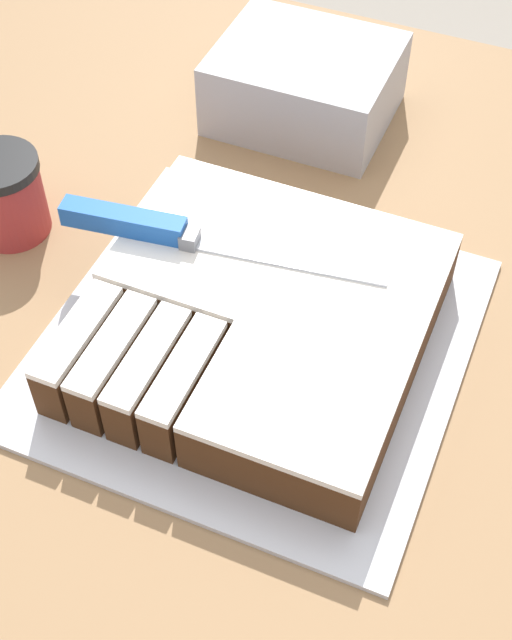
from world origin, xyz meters
The scene contains 6 objects.
countertop centered at (0.00, 0.00, 0.46)m, with size 1.40×1.10×0.92m.
cake_board centered at (-0.02, -0.04, 0.92)m, with size 0.38×0.39×0.01m.
cake centered at (-0.01, -0.04, 0.95)m, with size 0.30×0.30×0.06m.
knife centered at (-0.14, 0.00, 0.99)m, with size 0.32×0.06×0.02m.
coffee_cup centered at (-0.32, 0.01, 0.96)m, with size 0.08×0.08×0.09m.
storage_box centered at (-0.10, 0.31, 0.96)m, with size 0.20×0.17×0.09m.
Camera 1 is at (0.19, -0.53, 1.58)m, focal length 50.00 mm.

